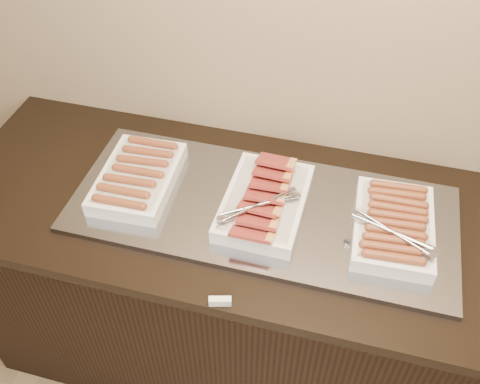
% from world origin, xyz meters
% --- Properties ---
extents(counter, '(2.06, 0.76, 0.90)m').
position_xyz_m(counter, '(0.00, 2.13, 0.45)').
color(counter, black).
rests_on(counter, ground).
extents(warming_tray, '(1.20, 0.50, 0.02)m').
position_xyz_m(warming_tray, '(0.01, 2.13, 0.91)').
color(warming_tray, gray).
rests_on(warming_tray, counter).
extents(dish_left, '(0.25, 0.36, 0.07)m').
position_xyz_m(dish_left, '(-0.40, 2.13, 0.95)').
color(dish_left, white).
rests_on(dish_left, warming_tray).
extents(dish_center, '(0.26, 0.39, 0.09)m').
position_xyz_m(dish_center, '(0.02, 2.13, 0.95)').
color(dish_center, white).
rests_on(dish_center, warming_tray).
extents(dish_right, '(0.27, 0.35, 0.08)m').
position_xyz_m(dish_right, '(0.41, 2.13, 0.95)').
color(dish_right, white).
rests_on(dish_right, warming_tray).
extents(label_holder, '(0.06, 0.03, 0.02)m').
position_xyz_m(label_holder, '(-0.02, 1.77, 0.91)').
color(label_holder, white).
rests_on(label_holder, counter).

